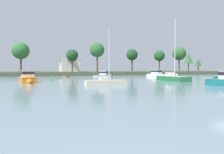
{
  "coord_description": "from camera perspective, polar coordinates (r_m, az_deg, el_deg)",
  "views": [
    {
      "loc": [
        -16.58,
        -13.46,
        2.55
      ],
      "look_at": [
        5.12,
        39.27,
        0.53
      ],
      "focal_mm": 34.97,
      "sensor_mm": 36.0,
      "label": 1
    }
  ],
  "objects": [
    {
      "name": "cottage_hillside",
      "position": [
        110.58,
        -11.06,
        3.58
      ],
      "size": [
        9.57,
        9.47,
        7.94
      ],
      "color": "silver",
      "rests_on": "far_shore_bank"
    },
    {
      "name": "shore_tree_right",
      "position": [
        151.98,
        21.63,
        3.59
      ],
      "size": [
        3.91,
        3.91,
        8.01
      ],
      "color": "brown",
      "rests_on": "far_shore_bank"
    },
    {
      "name": "shore_tree_left",
      "position": [
        116.77,
        5.26,
        5.77
      ],
      "size": [
        6.04,
        6.04,
        11.8
      ],
      "color": "brown",
      "rests_on": "far_shore_bank"
    },
    {
      "name": "shore_tree_inland_b",
      "position": [
        93.13,
        -10.37,
        5.59
      ],
      "size": [
        4.94,
        4.94,
        9.4
      ],
      "color": "brown",
      "rests_on": "far_shore_bank"
    },
    {
      "name": "shore_tree_center_right",
      "position": [
        141.12,
        17.17,
        5.83
      ],
      "size": [
        8.21,
        8.21,
        14.78
      ],
      "color": "brown",
      "rests_on": "far_shore_bank"
    },
    {
      "name": "cruiser_white",
      "position": [
        72.86,
        11.38,
        0.44
      ],
      "size": [
        4.37,
        9.66,
        4.81
      ],
      "color": "white",
      "rests_on": "ground"
    },
    {
      "name": "shore_tree_far_left",
      "position": [
        124.91,
        19.36,
        4.7
      ],
      "size": [
        4.46,
        4.46,
        9.92
      ],
      "color": "brown",
      "rests_on": "far_shore_bank"
    },
    {
      "name": "far_shore_bank",
      "position": [
        109.75,
        -13.68,
        1.03
      ],
      "size": [
        245.8,
        51.77,
        1.52
      ],
      "primitive_type": "cube",
      "color": "#4C563D",
      "rests_on": "ground"
    },
    {
      "name": "sailboat_cream",
      "position": [
        35.92,
        -1.59,
        -1.7
      ],
      "size": [
        7.0,
        1.75,
        9.63
      ],
      "color": "beige",
      "rests_on": "ground"
    },
    {
      "name": "dinghy_wood",
      "position": [
        72.23,
        -12.11,
        0.05
      ],
      "size": [
        2.02,
        2.84,
        0.49
      ],
      "color": "brown",
      "rests_on": "ground"
    },
    {
      "name": "shore_tree_far_right",
      "position": [
        92.84,
        -3.89,
        7.01
      ],
      "size": [
        6.06,
        6.06,
        12.21
      ],
      "color": "brown",
      "rests_on": "far_shore_bank"
    },
    {
      "name": "shore_tree_inland_c",
      "position": [
        97.34,
        -22.76,
        6.32
      ],
      "size": [
        6.94,
        6.94,
        12.12
      ],
      "color": "brown",
      "rests_on": "far_shore_bank"
    },
    {
      "name": "cruiser_grey",
      "position": [
        67.84,
        -1.82,
        0.3
      ],
      "size": [
        6.43,
        6.66,
        3.99
      ],
      "color": "gray",
      "rests_on": "ground"
    },
    {
      "name": "shore_tree_center_left",
      "position": [
        119.54,
        12.28,
        5.43
      ],
      "size": [
        5.8,
        5.8,
        11.2
      ],
      "color": "brown",
      "rests_on": "far_shore_bank"
    },
    {
      "name": "mooring_buoy_green",
      "position": [
        52.15,
        -15.66,
        -0.75
      ],
      "size": [
        0.51,
        0.51,
        0.57
      ],
      "color": "#1E8C47",
      "rests_on": "ground"
    },
    {
      "name": "sailboat_green",
      "position": [
        49.65,
        15.56,
        -0.66
      ],
      "size": [
        3.57,
        9.79,
        14.08
      ],
      "color": "#236B3D",
      "rests_on": "ground"
    },
    {
      "name": "cruiser_orange",
      "position": [
        45.25,
        -21.11,
        -0.68
      ],
      "size": [
        3.27,
        8.22,
        4.34
      ],
      "color": "orange",
      "rests_on": "ground"
    }
  ]
}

